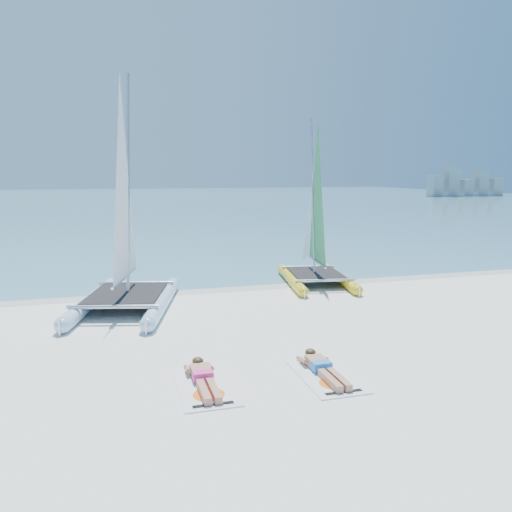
{
  "coord_description": "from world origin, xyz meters",
  "views": [
    {
      "loc": [
        -4.03,
        -10.75,
        3.84
      ],
      "look_at": [
        -0.62,
        1.2,
        1.78
      ],
      "focal_mm": 35.0,
      "sensor_mm": 36.0,
      "label": 1
    }
  ],
  "objects_px": {
    "catamaran_blue": "(124,236)",
    "sunbather_a": "(203,377)",
    "catamaran_yellow": "(314,229)",
    "towel_b": "(326,376)",
    "sunbather_b": "(322,367)",
    "towel_a": "(205,387)"
  },
  "relations": [
    {
      "from": "catamaran_blue",
      "to": "towel_b",
      "type": "xyz_separation_m",
      "value": [
        3.51,
        -6.23,
        -2.08
      ]
    },
    {
      "from": "catamaran_yellow",
      "to": "towel_a",
      "type": "bearing_deg",
      "value": -115.1
    },
    {
      "from": "sunbather_a",
      "to": "towel_b",
      "type": "xyz_separation_m",
      "value": [
        2.31,
        -0.35,
        -0.11
      ]
    },
    {
      "from": "towel_a",
      "to": "sunbather_a",
      "type": "relative_size",
      "value": 1.07
    },
    {
      "from": "catamaran_blue",
      "to": "sunbather_b",
      "type": "relative_size",
      "value": 4.05
    },
    {
      "from": "catamaran_blue",
      "to": "sunbather_a",
      "type": "bearing_deg",
      "value": -64.19
    },
    {
      "from": "catamaran_yellow",
      "to": "sunbather_b",
      "type": "height_order",
      "value": "catamaran_yellow"
    },
    {
      "from": "catamaran_yellow",
      "to": "towel_b",
      "type": "height_order",
      "value": "catamaran_yellow"
    },
    {
      "from": "towel_a",
      "to": "sunbather_a",
      "type": "distance_m",
      "value": 0.22
    },
    {
      "from": "catamaran_blue",
      "to": "catamaran_yellow",
      "type": "relative_size",
      "value": 1.17
    },
    {
      "from": "catamaran_blue",
      "to": "towel_b",
      "type": "height_order",
      "value": "catamaran_blue"
    },
    {
      "from": "catamaran_yellow",
      "to": "towel_b",
      "type": "xyz_separation_m",
      "value": [
        -3.07,
        -8.12,
        -1.87
      ]
    },
    {
      "from": "catamaran_blue",
      "to": "towel_a",
      "type": "height_order",
      "value": "catamaran_blue"
    },
    {
      "from": "catamaran_blue",
      "to": "sunbather_b",
      "type": "xyz_separation_m",
      "value": [
        3.51,
        -6.03,
        -1.97
      ]
    },
    {
      "from": "towel_a",
      "to": "sunbather_a",
      "type": "xyz_separation_m",
      "value": [
        0.0,
        0.19,
        0.11
      ]
    },
    {
      "from": "catamaran_blue",
      "to": "catamaran_yellow",
      "type": "height_order",
      "value": "catamaran_blue"
    },
    {
      "from": "catamaran_yellow",
      "to": "sunbather_b",
      "type": "distance_m",
      "value": 8.68
    },
    {
      "from": "catamaran_yellow",
      "to": "sunbather_b",
      "type": "bearing_deg",
      "value": -102.21
    },
    {
      "from": "sunbather_a",
      "to": "towel_b",
      "type": "height_order",
      "value": "sunbather_a"
    },
    {
      "from": "sunbather_b",
      "to": "sunbather_a",
      "type": "bearing_deg",
      "value": 176.08
    },
    {
      "from": "catamaran_blue",
      "to": "sunbather_a",
      "type": "distance_m",
      "value": 6.31
    },
    {
      "from": "sunbather_a",
      "to": "sunbather_b",
      "type": "height_order",
      "value": "same"
    }
  ]
}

